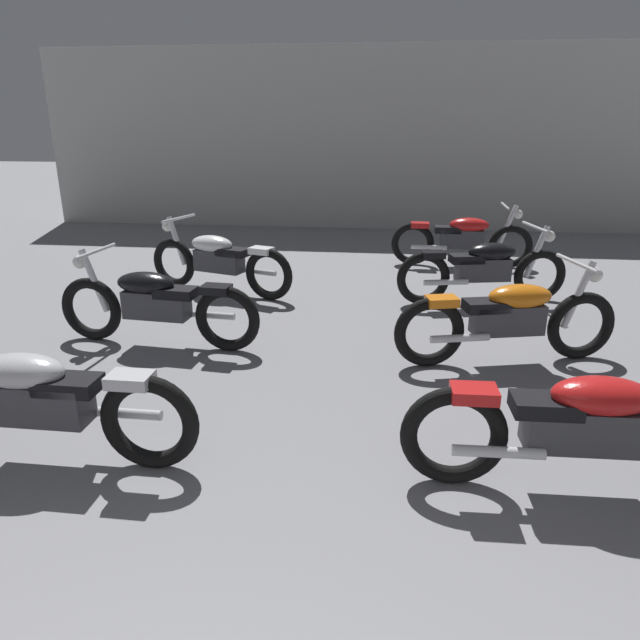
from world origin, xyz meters
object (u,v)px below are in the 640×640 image
object	(u,v)px
motorcycle_left_row_3	(218,260)
motorcycle_right_row_1	(583,425)
motorcycle_left_row_2	(155,303)
motorcycle_right_row_4	(462,238)
motorcycle_left_row_1	(38,399)
motorcycle_right_row_2	(509,317)
motorcycle_right_row_3	(484,268)

from	to	relation	value
motorcycle_left_row_3	motorcycle_right_row_1	distance (m)	5.26
motorcycle_left_row_2	motorcycle_right_row_4	world-z (taller)	same
motorcycle_left_row_1	motorcycle_right_row_1	distance (m)	3.49
motorcycle_left_row_1	motorcycle_left_row_3	bearing A→B (deg)	89.22
motorcycle_left_row_3	motorcycle_right_row_2	size ratio (longest dim) A/B	0.98
motorcycle_left_row_1	motorcycle_right_row_2	size ratio (longest dim) A/B	1.02
motorcycle_left_row_1	motorcycle_right_row_1	size ratio (longest dim) A/B	1.00
motorcycle_left_row_1	motorcycle_left_row_3	world-z (taller)	same
motorcycle_left_row_1	motorcycle_left_row_2	world-z (taller)	same
motorcycle_left_row_2	motorcycle_right_row_4	bearing A→B (deg)	47.61
motorcycle_right_row_4	motorcycle_left_row_3	bearing A→B (deg)	-150.84
motorcycle_left_row_3	motorcycle_right_row_4	bearing A→B (deg)	29.16
motorcycle_right_row_1	motorcycle_right_row_4	distance (m)	5.87
motorcycle_right_row_3	motorcycle_left_row_1	bearing A→B (deg)	-130.93
motorcycle_right_row_1	motorcycle_right_row_4	world-z (taller)	same
motorcycle_right_row_1	motorcycle_right_row_2	world-z (taller)	same
motorcycle_left_row_3	motorcycle_right_row_2	world-z (taller)	same
motorcycle_left_row_1	motorcycle_left_row_2	size ratio (longest dim) A/B	1.00
motorcycle_left_row_3	motorcycle_right_row_1	world-z (taller)	same
motorcycle_left_row_1	motorcycle_left_row_2	bearing A→B (deg)	91.12
motorcycle_right_row_1	motorcycle_right_row_2	size ratio (longest dim) A/B	1.02
motorcycle_left_row_2	motorcycle_left_row_3	world-z (taller)	same
motorcycle_left_row_1	motorcycle_right_row_4	xyz separation A→B (m)	(3.43, 5.94, 0.00)
motorcycle_left_row_2	motorcycle_right_row_1	xyz separation A→B (m)	(3.53, -2.07, 0.00)
motorcycle_right_row_2	motorcycle_right_row_3	world-z (taller)	same
motorcycle_left_row_3	motorcycle_left_row_2	bearing A→B (deg)	-92.90
motorcycle_left_row_1	motorcycle_right_row_1	world-z (taller)	same
motorcycle_left_row_3	motorcycle_right_row_3	size ratio (longest dim) A/B	0.98
motorcycle_left_row_2	motorcycle_right_row_2	xyz separation A→B (m)	(3.47, -0.05, 0.00)
motorcycle_left_row_3	motorcycle_left_row_1	bearing A→B (deg)	-90.78
motorcycle_left_row_2	motorcycle_left_row_1	bearing A→B (deg)	-88.88
motorcycle_left_row_1	motorcycle_left_row_3	distance (m)	4.06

